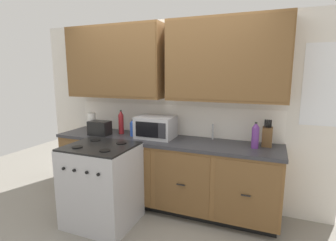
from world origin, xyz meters
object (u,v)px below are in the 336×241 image
Objects in this scene: bottle_violet at (255,136)px; bottle_red at (121,122)px; paper_towel_roll at (92,122)px; bottle_blue at (133,128)px; stove_range at (102,185)px; knife_block at (267,136)px; toaster at (100,128)px; microwave at (156,127)px.

bottle_red is at bearing 178.11° from bottle_violet.
bottle_blue is at bearing -6.10° from paper_towel_roll.
knife_block is at bearing 23.80° from stove_range.
stove_range is 0.84m from toaster.
bottle_violet is (2.00, 0.11, 0.05)m from toaster.
bottle_violet is 1.77m from bottle_red.
toaster is at bearing -34.45° from paper_towel_roll.
microwave reaches higher than bottle_blue.
knife_block reaches higher than stove_range.
microwave is at bearing 59.27° from stove_range.
knife_block is (1.74, 0.77, 0.56)m from stove_range.
bottle_red reaches higher than bottle_blue.
toaster is 1.08× the size of paper_towel_roll.
knife_block is at bearing 1.55° from paper_towel_roll.
paper_towel_roll is 1.15× the size of bottle_blue.
microwave is at bearing 10.41° from toaster.
bottle_blue is 0.69× the size of bottle_red.
bottle_violet reaches higher than microwave.
toaster is at bearing -176.80° from bottle_violet.
stove_range is at bearing -96.26° from bottle_blue.
paper_towel_roll is at bearing 177.56° from microwave.
paper_towel_roll is 0.73m from bottle_blue.
microwave is at bearing -2.44° from paper_towel_roll.
microwave is at bearing -3.01° from bottle_red.
bottle_red reaches higher than toaster.
bottle_blue is (0.72, -0.08, -0.02)m from paper_towel_roll.
microwave is 0.54m from bottle_red.
bottle_violet is 1.31× the size of bottle_blue.
toaster is 0.94× the size of bottle_violet.
toaster is 2.14m from knife_block.
microwave reaches higher than paper_towel_roll.
toaster is at bearing -143.95° from bottle_red.
bottle_red is at bearing 102.06° from stove_range.
knife_block reaches higher than bottle_violet.
toaster reaches higher than stove_range.
toaster is 2.01m from bottle_violet.
knife_block is 1.37× the size of bottle_blue.
bottle_blue is (-0.32, -0.03, -0.03)m from microwave.
microwave reaches higher than toaster.
knife_block is 2.40m from paper_towel_roll.
bottle_blue is at bearing -174.25° from microwave.
paper_towel_roll is at bearing -178.45° from knife_block.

